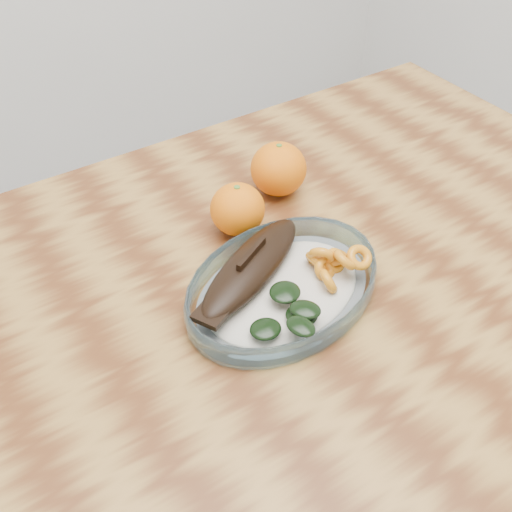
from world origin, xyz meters
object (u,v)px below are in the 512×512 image
dining_table (275,351)px  plated_meal (282,284)px  orange_left (238,209)px  orange_right (278,169)px

dining_table → plated_meal: 0.12m
plated_meal → orange_left: 0.14m
orange_left → orange_right: orange_right is taller
dining_table → orange_left: bearing=77.5°
orange_right → dining_table: bearing=-125.2°
plated_meal → orange_left: (0.02, 0.14, 0.02)m
plated_meal → orange_left: plated_meal is taller
orange_left → orange_right: 0.11m
orange_right → orange_left: bearing=-155.3°
orange_right → plated_meal: bearing=-123.4°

